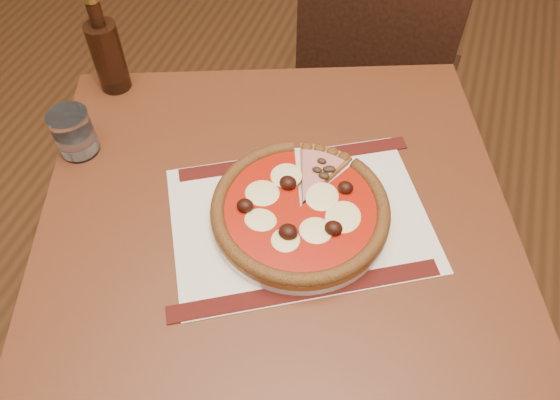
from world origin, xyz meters
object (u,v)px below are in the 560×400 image
at_px(table, 276,252).
at_px(bottle, 107,53).
at_px(chair_far, 376,78).
at_px(water_glass, 74,133).
at_px(plate, 300,215).
at_px(pizza, 300,208).

xyz_separation_m(table, bottle, (-0.43, 0.22, 0.18)).
distance_m(chair_far, bottle, 0.79).
xyz_separation_m(table, chair_far, (0.04, 0.75, -0.16)).
distance_m(table, bottle, 0.51).
bearing_deg(bottle, water_glass, -81.90).
height_order(water_glass, bottle, bottle).
xyz_separation_m(plate, pizza, (-0.00, -0.00, 0.02)).
bearing_deg(table, pizza, 20.13).
height_order(pizza, water_glass, water_glass).
bearing_deg(water_glass, chair_far, 58.28).
distance_m(plate, bottle, 0.51).
height_order(chair_far, bottle, bottle).
distance_m(plate, water_glass, 0.44).
xyz_separation_m(pizza, water_glass, (-0.44, 0.02, 0.01)).
bearing_deg(table, plate, 20.64).
relative_size(chair_far, water_glass, 9.61).
height_order(table, bottle, bottle).
xyz_separation_m(chair_far, pizza, (-0.00, -0.74, 0.30)).
distance_m(water_glass, bottle, 0.19).
bearing_deg(plate, bottle, 156.09).
bearing_deg(chair_far, pizza, 94.79).
relative_size(table, water_glass, 11.74).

